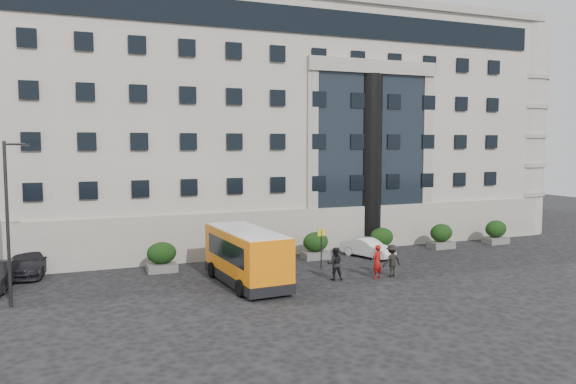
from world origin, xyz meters
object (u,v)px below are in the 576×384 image
parked_car_c (30,261)px  hedge_b (243,251)px  hedge_c (316,245)px  pedestrian_b (335,264)px  hedge_a (162,257)px  bus_stop_sign (321,241)px  hedge_e (441,236)px  hedge_f (496,232)px  street_lamp (9,217)px  pedestrian_a (377,262)px  white_taxi (368,248)px  hedge_d (381,240)px  pedestrian_c (392,261)px  minibus (246,254)px

parked_car_c → hedge_b: bearing=-0.7°
hedge_c → pedestrian_b: (-1.45, -5.81, 0.02)m
hedge_a → bus_stop_sign: (9.50, -2.80, 0.80)m
hedge_e → pedestrian_b: pedestrian_b is taller
hedge_f → street_lamp: bearing=-172.0°
pedestrian_a → hedge_c: bearing=-100.3°
hedge_e → pedestrian_b: bearing=-153.9°
hedge_f → white_taxi: (-12.00, -0.80, -0.28)m
hedge_b → pedestrian_a: bearing=-45.9°
pedestrian_a → pedestrian_b: pedestrian_a is taller
bus_stop_sign → pedestrian_a: bus_stop_sign is taller
hedge_d → street_lamp: (-23.54, -4.80, 3.44)m
hedge_c → parked_car_c: (-17.90, 2.40, -0.15)m
white_taxi → hedge_c: bearing=145.2°
hedge_a → hedge_d: same height
pedestrian_b → pedestrian_c: (3.50, -0.52, 0.00)m
hedge_e → hedge_c: bearing=180.0°
hedge_a → pedestrian_c: pedestrian_c is taller
hedge_c → hedge_e: same height
hedge_b → pedestrian_a: 8.90m
hedge_a → parked_car_c: (-7.50, 2.40, -0.15)m
street_lamp → hedge_d: bearing=11.5°
hedge_d → hedge_f: 10.40m
hedge_c → bus_stop_sign: size_ratio=0.73×
pedestrian_c → hedge_b: bearing=-48.1°
hedge_f → parked_car_c: hedge_f is taller
hedge_f → pedestrian_b: 18.02m
hedge_d → hedge_e: size_ratio=1.00×
hedge_c → street_lamp: 19.27m
hedge_d → hedge_e: same height
parked_car_c → hedge_a: bearing=-7.8°
street_lamp → white_taxi: street_lamp is taller
pedestrian_c → minibus: bearing=-17.1°
hedge_d → hedge_e: bearing=0.0°
minibus → pedestrian_a: bearing=-15.6°
hedge_f → bus_stop_sign: bearing=-170.4°
white_taxi → pedestrian_b: 7.12m
pedestrian_a → pedestrian_c: size_ratio=1.04×
minibus → hedge_b: bearing=71.5°
hedge_f → pedestrian_a: 15.94m
hedge_a → white_taxi: 14.03m
hedge_d → pedestrian_a: 7.65m
hedge_b → hedge_d: same height
hedge_b → hedge_f: 20.80m
white_taxi → hedge_a: bearing=154.5°
hedge_a → hedge_c: same height
parked_car_c → hedge_f: bearing=5.9°
parked_car_c → pedestrian_a: (18.90, -8.79, 0.21)m
hedge_c → hedge_e: size_ratio=1.00×
pedestrian_a → pedestrian_b: bearing=-32.5°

